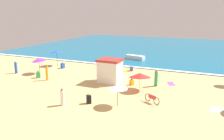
% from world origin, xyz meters
% --- Properties ---
extents(ground_plane, '(60.00, 60.00, 0.00)m').
position_xyz_m(ground_plane, '(0.00, 0.00, 0.00)').
color(ground_plane, '#D8B775').
extents(ocean_water, '(60.00, 44.00, 0.10)m').
position_xyz_m(ocean_water, '(0.00, 28.00, 0.05)').
color(ocean_water, '#146B93').
rests_on(ocean_water, ground_plane).
extents(wave_breaker_foam, '(57.00, 0.70, 0.01)m').
position_xyz_m(wave_breaker_foam, '(0.00, 6.30, 0.10)').
color(wave_breaker_foam, white).
rests_on(wave_breaker_foam, ocean_water).
extents(lifeguard_cabana, '(2.63, 2.29, 2.78)m').
position_xyz_m(lifeguard_cabana, '(-0.26, -1.89, 1.41)').
color(lifeguard_cabana, white).
rests_on(lifeguard_cabana, ground_plane).
extents(beach_umbrella_1, '(2.59, 2.58, 2.17)m').
position_xyz_m(beach_umbrella_1, '(-10.59, -2.04, 1.88)').
color(beach_umbrella_1, '#4C3823').
rests_on(beach_umbrella_1, ground_plane).
extents(beach_umbrella_2, '(1.89, 1.88, 1.96)m').
position_xyz_m(beach_umbrella_2, '(3.25, -8.10, 1.75)').
color(beach_umbrella_2, '#4C3823').
rests_on(beach_umbrella_2, ground_plane).
extents(beach_umbrella_4, '(2.77, 2.77, 2.42)m').
position_xyz_m(beach_umbrella_4, '(-11.31, 2.79, 2.13)').
color(beach_umbrella_4, '#4C3823').
rests_on(beach_umbrella_4, ground_plane).
extents(beach_umbrella_5, '(3.10, 3.11, 1.96)m').
position_xyz_m(beach_umbrella_5, '(3.75, -3.20, 1.62)').
color(beach_umbrella_5, silver).
rests_on(beach_umbrella_5, ground_plane).
extents(parked_bicycle, '(1.59, 0.99, 0.76)m').
position_xyz_m(parked_bicycle, '(5.83, -6.15, 0.38)').
color(parked_bicycle, black).
rests_on(parked_bicycle, ground_plane).
extents(beachgoer_0, '(0.33, 0.33, 1.71)m').
position_xyz_m(beachgoer_0, '(-0.87, 2.58, 0.84)').
color(beachgoer_0, black).
rests_on(beachgoer_0, ground_plane).
extents(beachgoer_1, '(0.48, 0.48, 1.71)m').
position_xyz_m(beachgoer_1, '(-13.53, -3.26, 0.79)').
color(beachgoer_1, blue).
rests_on(beachgoer_1, ground_plane).
extents(beachgoer_2, '(0.56, 0.56, 0.78)m').
position_xyz_m(beachgoer_2, '(0.30, 4.20, 0.32)').
color(beachgoer_2, blue).
rests_on(beachgoer_2, ground_plane).
extents(beachgoer_3, '(0.34, 0.34, 1.94)m').
position_xyz_m(beachgoer_3, '(-7.58, -4.19, 0.96)').
color(beachgoer_3, orange).
rests_on(beachgoer_3, ground_plane).
extents(beachgoer_4, '(0.52, 0.52, 0.81)m').
position_xyz_m(beachgoer_4, '(2.42, -1.88, 0.34)').
color(beachgoer_4, orange).
rests_on(beachgoer_4, ground_plane).
extents(beachgoer_5, '(0.58, 0.58, 0.94)m').
position_xyz_m(beachgoer_5, '(-9.52, 1.71, 0.39)').
color(beachgoer_5, blue).
rests_on(beachgoer_5, ground_plane).
extents(beachgoer_6, '(0.65, 0.65, 0.93)m').
position_xyz_m(beachgoer_6, '(-9.26, -3.84, 0.39)').
color(beachgoer_6, green).
rests_on(beachgoer_6, ground_plane).
extents(beachgoer_7, '(0.48, 0.48, 1.57)m').
position_xyz_m(beachgoer_7, '(-1.24, -9.90, 0.72)').
color(beachgoer_7, white).
rests_on(beachgoer_7, ground_plane).
extents(beachgoer_8, '(0.57, 0.57, 1.00)m').
position_xyz_m(beachgoer_8, '(0.66, -8.61, 0.44)').
color(beachgoer_8, black).
rests_on(beachgoer_8, ground_plane).
extents(beachgoer_9, '(0.40, 0.40, 1.56)m').
position_xyz_m(beachgoer_9, '(-2.33, 1.16, 0.75)').
color(beachgoer_9, orange).
rests_on(beachgoer_9, ground_plane).
extents(beachgoer_10, '(0.53, 0.53, 1.88)m').
position_xyz_m(beachgoer_10, '(5.03, -1.21, 0.88)').
color(beachgoer_10, green).
rests_on(beachgoer_10, ground_plane).
extents(beach_towel_0, '(1.42, 1.81, 0.01)m').
position_xyz_m(beach_towel_0, '(-0.03, 3.93, 0.01)').
color(beach_towel_0, orange).
rests_on(beach_towel_0, ground_plane).
extents(beach_towel_1, '(1.15, 1.38, 0.01)m').
position_xyz_m(beach_towel_1, '(11.24, -5.56, 0.01)').
color(beach_towel_1, white).
rests_on(beach_towel_1, ground_plane).
extents(beach_towel_2, '(1.21, 1.66, 0.01)m').
position_xyz_m(beach_towel_2, '(6.44, 0.34, 0.01)').
color(beach_towel_2, '#D84CA5').
rests_on(beach_towel_2, ground_plane).
extents(small_boat_0, '(3.52, 1.71, 0.69)m').
position_xyz_m(small_boat_0, '(-1.67, 11.89, 0.45)').
color(small_boat_0, white).
rests_on(small_boat_0, ocean_water).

